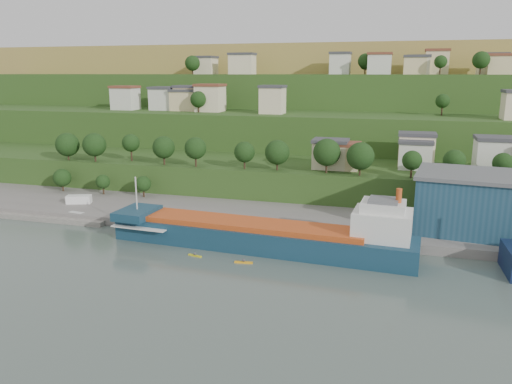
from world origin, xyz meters
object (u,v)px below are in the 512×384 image
(caravan, at_px, (79,201))
(kayak_orange, at_px, (244,262))
(warehouse, at_px, (492,204))
(cargo_ship_near, at_px, (269,237))

(caravan, distance_m, kayak_orange, 58.22)
(warehouse, distance_m, caravan, 100.37)
(warehouse, distance_m, kayak_orange, 54.84)
(cargo_ship_near, xyz_separation_m, caravan, (-55.82, 15.10, 0.06))
(warehouse, bearing_deg, kayak_orange, -143.21)
(warehouse, height_order, caravan, warehouse)
(warehouse, relative_size, kayak_orange, 9.28)
(cargo_ship_near, distance_m, kayak_orange, 9.59)
(caravan, bearing_deg, kayak_orange, -43.50)
(warehouse, xyz_separation_m, caravan, (-100.16, -2.79, -5.78))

